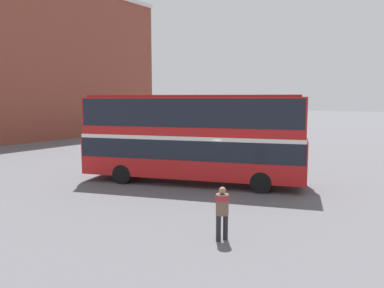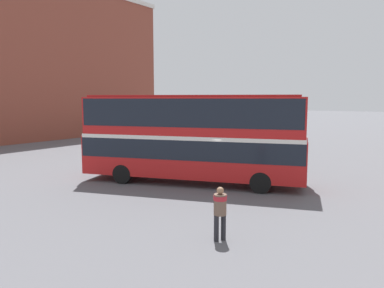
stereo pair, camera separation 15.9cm
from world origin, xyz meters
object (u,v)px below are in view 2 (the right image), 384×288
object	(u,v)px
pedestrian_foreground	(220,208)
parked_car_kerb_near	(199,141)
parked_car_kerb_far	(253,137)
double_decker_bus	(192,133)

from	to	relation	value
pedestrian_foreground	parked_car_kerb_near	distance (m)	20.07
parked_car_kerb_far	parked_car_kerb_near	bearing A→B (deg)	90.58
parked_car_kerb_far	pedestrian_foreground	bearing A→B (deg)	127.81
pedestrian_foreground	parked_car_kerb_far	distance (m)	25.28
double_decker_bus	parked_car_kerb_near	world-z (taller)	double_decker_bus
double_decker_bus	parked_car_kerb_near	distance (m)	12.22
double_decker_bus	parked_car_kerb_near	bearing A→B (deg)	103.63
pedestrian_foreground	parked_car_kerb_near	size ratio (longest dim) A/B	0.35
double_decker_bus	parked_car_kerb_far	bearing A→B (deg)	86.82
pedestrian_foreground	parked_car_kerb_near	xyz separation A→B (m)	(-11.77, 16.25, -0.24)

